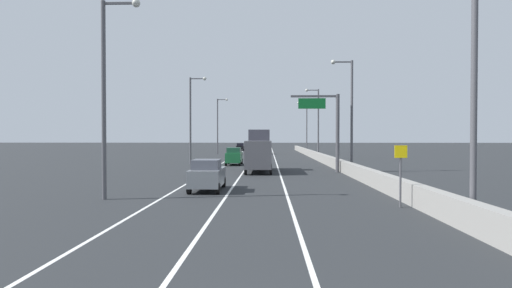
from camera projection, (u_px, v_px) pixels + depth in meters
name	position (u px, v px, depth m)	size (l,w,h in m)	color
ground_plane	(266.00, 157.00, 69.27)	(320.00, 320.00, 0.00)	#26282B
lane_stripe_left	(229.00, 159.00, 60.44)	(0.16, 130.00, 0.00)	silver
lane_stripe_center	(252.00, 159.00, 60.34)	(0.16, 130.00, 0.00)	silver
lane_stripe_right	(275.00, 160.00, 60.24)	(0.16, 130.00, 0.00)	silver
jersey_barrier_right	(333.00, 162.00, 45.05)	(0.60, 120.00, 1.10)	gray
overhead_sign_gantry	(330.00, 123.00, 38.66)	(4.68, 0.36, 7.50)	#47474C
speed_advisory_sign	(401.00, 171.00, 19.41)	(0.60, 0.11, 3.00)	#4C4C51
lamp_post_right_near	(468.00, 64.00, 15.35)	(2.14, 0.44, 10.83)	#4C4C51
lamp_post_right_second	(349.00, 108.00, 38.85)	(2.14, 0.44, 10.83)	#4C4C51
lamp_post_right_third	(317.00, 119.00, 62.36)	(2.14, 0.44, 10.83)	#4C4C51
lamp_post_right_fourth	(306.00, 124.00, 85.86)	(2.14, 0.44, 10.83)	#4C4C51
lamp_post_left_near	(108.00, 86.00, 21.82)	(2.14, 0.44, 10.83)	#4C4C51
lamp_post_left_mid	(192.00, 114.00, 50.05)	(2.14, 0.44, 10.83)	#4C4C51
lamp_post_left_far	(219.00, 122.00, 78.27)	(2.14, 0.44, 10.83)	#4C4C51
car_black_0	(240.00, 147.00, 98.10)	(1.87, 4.12, 1.86)	black
car_red_1	(262.00, 149.00, 79.17)	(1.96, 4.08, 1.95)	red
car_gray_2	(207.00, 175.00, 25.50)	(1.95, 4.20, 1.99)	slate
car_green_3	(234.00, 156.00, 48.61)	(1.87, 4.15, 2.11)	#196033
box_truck	(259.00, 152.00, 39.35)	(2.48, 7.86, 4.13)	#4C4C51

